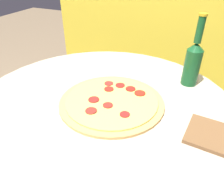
{
  "coord_description": "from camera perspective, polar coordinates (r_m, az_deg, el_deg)",
  "views": [
    {
      "loc": [
        0.3,
        -0.58,
        1.16
      ],
      "look_at": [
        0.04,
        0.0,
        0.74
      ],
      "focal_mm": 35.0,
      "sensor_mm": 36.0,
      "label": 1
    }
  ],
  "objects": [
    {
      "name": "table",
      "position": [
        0.9,
        -2.29,
        -10.07
      ],
      "size": [
        0.95,
        0.95,
        0.72
      ],
      "color": "#B2A893",
      "rests_on": "ground_plane"
    },
    {
      "name": "fence_panel",
      "position": [
        1.57,
        13.81,
        21.35
      ],
      "size": [
        1.63,
        0.04,
        1.7
      ],
      "color": "gold",
      "rests_on": "ground_plane"
    },
    {
      "name": "pizza",
      "position": [
        0.78,
        0.01,
        -0.74
      ],
      "size": [
        0.37,
        0.37,
        0.02
      ],
      "color": "tan",
      "rests_on": "table"
    },
    {
      "name": "beer_bottle",
      "position": [
        0.91,
        20.42,
        9.06
      ],
      "size": [
        0.06,
        0.06,
        0.28
      ],
      "color": "#144C23",
      "rests_on": "table"
    }
  ]
}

